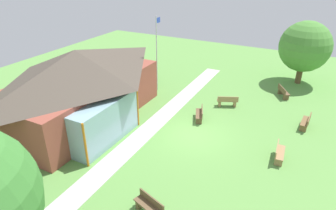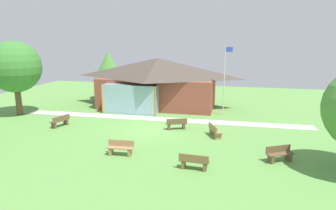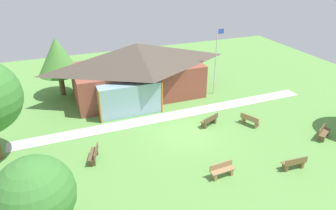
% 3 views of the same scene
% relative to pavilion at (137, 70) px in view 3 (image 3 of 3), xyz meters
% --- Properties ---
extents(ground_plane, '(44.00, 44.00, 0.00)m').
position_rel_pavilion_xyz_m(ground_plane, '(1.44, -7.42, -2.45)').
color(ground_plane, '#609947').
extents(pavilion, '(11.80, 7.24, 4.72)m').
position_rel_pavilion_xyz_m(pavilion, '(0.00, 0.00, 0.00)').
color(pavilion, brown).
rests_on(pavilion, ground_plane).
extents(footpath, '(23.88, 1.64, 0.03)m').
position_rel_pavilion_xyz_m(footpath, '(1.44, -4.66, -2.43)').
color(footpath, '#BCB7B2').
rests_on(footpath, ground_plane).
extents(flagpole, '(0.64, 0.08, 5.96)m').
position_rel_pavilion_xyz_m(flagpole, '(6.52, -2.03, 0.83)').
color(flagpole, silver).
rests_on(flagpole, ground_plane).
extents(bench_rear_near_path, '(1.56, 0.97, 0.84)m').
position_rel_pavilion_xyz_m(bench_rear_near_path, '(3.39, -7.07, -2.05)').
color(bench_rear_near_path, brown).
rests_on(bench_rear_near_path, ground_plane).
extents(bench_lawn_far_right, '(1.53, 1.11, 0.84)m').
position_rel_pavilion_xyz_m(bench_lawn_far_right, '(9.88, -11.45, -2.05)').
color(bench_lawn_far_right, brown).
rests_on(bench_lawn_far_right, ground_plane).
extents(bench_mid_right, '(1.03, 1.55, 0.84)m').
position_rel_pavilion_xyz_m(bench_mid_right, '(6.21, -8.10, -2.05)').
color(bench_mid_right, '#9E7A51').
rests_on(bench_mid_right, ground_plane).
extents(bench_front_right, '(1.53, 0.54, 0.84)m').
position_rel_pavilion_xyz_m(bench_front_right, '(5.57, -13.49, -2.05)').
color(bench_front_right, brown).
rests_on(bench_front_right, ground_plane).
extents(bench_front_center, '(1.53, 0.54, 0.84)m').
position_rel_pavilion_xyz_m(bench_front_center, '(1.27, -12.53, -2.05)').
color(bench_front_center, '#9E7A51').
rests_on(bench_front_center, ground_plane).
extents(bench_mid_left, '(0.88, 1.56, 0.84)m').
position_rel_pavilion_xyz_m(bench_mid_left, '(-5.27, -8.31, -2.05)').
color(bench_mid_left, brown).
rests_on(bench_mid_left, ground_plane).
extents(tree_lawn_corner, '(3.22, 3.22, 4.60)m').
position_rel_pavilion_xyz_m(tree_lawn_corner, '(-8.28, -14.05, 0.52)').
color(tree_lawn_corner, brown).
rests_on(tree_lawn_corner, ground_plane).
extents(tree_behind_pavilion_left, '(3.51, 3.51, 5.17)m').
position_rel_pavilion_xyz_m(tree_behind_pavilion_left, '(-6.19, 2.69, 1.11)').
color(tree_behind_pavilion_left, brown).
rests_on(tree_behind_pavilion_left, ground_plane).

